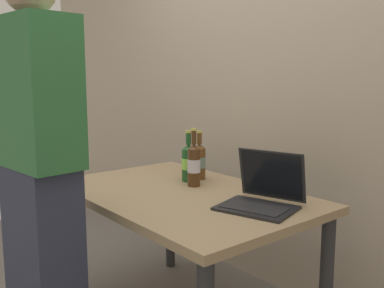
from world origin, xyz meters
TOP-DOWN VIEW (x-y plane):
  - desk at (0.00, 0.00)m, footprint 1.32×0.85m
  - laptop at (0.42, 0.12)m, footprint 0.38×0.37m
  - beer_bottle_brown at (-0.05, 0.12)m, footprint 0.07×0.07m
  - beer_bottle_green at (-0.16, 0.17)m, footprint 0.08×0.08m
  - beer_bottle_dark at (-0.16, 0.24)m, footprint 0.07×0.07m
  - person_figure at (-0.03, -0.69)m, footprint 0.41×0.30m
  - back_wall at (0.00, 0.74)m, footprint 6.00×0.10m

SIDE VIEW (x-z plane):
  - desk at x=0.00m, z-range 0.27..0.97m
  - laptop at x=0.42m, z-range 0.64..0.88m
  - beer_bottle_dark at x=-0.16m, z-range 0.67..0.95m
  - beer_bottle_green at x=-0.16m, z-range 0.67..0.95m
  - beer_bottle_brown at x=-0.05m, z-range 0.67..0.97m
  - person_figure at x=-0.03m, z-range 0.03..1.76m
  - back_wall at x=0.00m, z-range 0.00..2.60m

